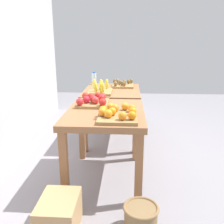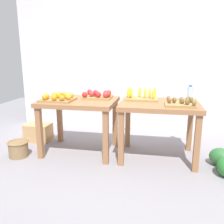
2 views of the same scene
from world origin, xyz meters
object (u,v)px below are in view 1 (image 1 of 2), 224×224
(display_table_right, at_px, (112,97))
(kiwi_bin, at_px, (122,84))
(apple_bin, at_px, (93,101))
(water_bottle, at_px, (94,79))
(display_table_left, at_px, (105,121))
(banana_crate, at_px, (100,90))
(wicker_basket, at_px, (141,218))
(orange_bin, at_px, (118,114))
(cardboard_produce_box, at_px, (59,215))
(watermelon_pile, at_px, (129,115))

(display_table_right, relative_size, kiwi_bin, 2.83)
(apple_bin, relative_size, water_bottle, 2.03)
(display_table_left, relative_size, banana_crate, 2.35)
(display_table_right, bearing_deg, wicker_basket, -169.64)
(wicker_basket, bearing_deg, banana_crate, 16.64)
(orange_bin, bearing_deg, display_table_right, 5.84)
(banana_crate, height_order, cardboard_produce_box, banana_crate)
(apple_bin, height_order, banana_crate, banana_crate)
(watermelon_pile, relative_size, wicker_basket, 2.14)
(water_bottle, height_order, watermelon_pile, water_bottle)
(display_table_right, distance_m, wicker_basket, 2.02)
(banana_crate, height_order, kiwi_bin, banana_crate)
(watermelon_pile, bearing_deg, cardboard_produce_box, 168.80)
(apple_bin, distance_m, kiwi_bin, 1.18)
(orange_bin, distance_m, cardboard_produce_box, 1.00)
(cardboard_produce_box, bearing_deg, display_table_right, -8.73)
(apple_bin, bearing_deg, cardboard_produce_box, 172.37)
(display_table_left, relative_size, apple_bin, 2.51)
(display_table_left, distance_m, water_bottle, 1.59)
(wicker_basket, bearing_deg, orange_bin, 20.96)
(display_table_left, distance_m, watermelon_pile, 2.11)
(kiwi_bin, bearing_deg, apple_bin, 165.16)
(orange_bin, xyz_separation_m, water_bottle, (1.79, 0.46, 0.05))
(orange_bin, distance_m, water_bottle, 1.85)
(display_table_right, distance_m, kiwi_bin, 0.33)
(kiwi_bin, bearing_deg, display_table_left, 173.98)
(wicker_basket, relative_size, cardboard_produce_box, 0.72)
(display_table_left, bearing_deg, water_bottle, 11.66)
(apple_bin, height_order, cardboard_produce_box, apple_bin)
(display_table_left, bearing_deg, banana_crate, 9.69)
(banana_crate, bearing_deg, cardboard_produce_box, 174.99)
(cardboard_produce_box, bearing_deg, kiwi_bin, -11.38)
(banana_crate, relative_size, kiwi_bin, 1.21)
(kiwi_bin, distance_m, cardboard_produce_box, 2.35)
(display_table_left, xyz_separation_m, apple_bin, (0.24, 0.16, 0.16))
(display_table_right, relative_size, wicker_basket, 3.61)
(water_bottle, xyz_separation_m, cardboard_produce_box, (-2.38, -0.02, -0.73))
(orange_bin, xyz_separation_m, cardboard_produce_box, (-0.59, 0.44, -0.68))
(watermelon_pile, bearing_deg, banana_crate, 160.03)
(orange_bin, height_order, watermelon_pile, orange_bin)
(watermelon_pile, distance_m, wicker_basket, 2.82)
(apple_bin, distance_m, watermelon_pile, 1.96)
(cardboard_produce_box, bearing_deg, water_bottle, 0.44)
(apple_bin, xyz_separation_m, watermelon_pile, (1.78, -0.42, -0.70))
(watermelon_pile, bearing_deg, water_bottle, 129.52)
(banana_crate, bearing_deg, display_table_right, -31.80)
(apple_bin, bearing_deg, display_table_left, -147.06)
(orange_bin, height_order, apple_bin, apple_bin)
(apple_bin, height_order, water_bottle, water_bottle)
(orange_bin, xyz_separation_m, apple_bin, (0.49, 0.30, 0.00))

